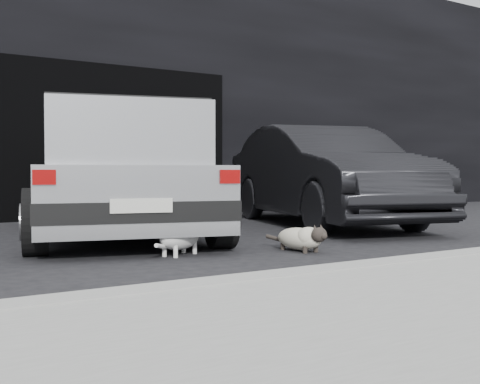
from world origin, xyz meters
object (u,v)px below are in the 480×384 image
second_car (324,175)px  cat_white (182,236)px  silver_hatchback (117,167)px  cat_siamese (303,238)px

second_car → cat_white: second_car is taller
silver_hatchback → cat_white: bearing=-76.3°
silver_hatchback → second_car: silver_hatchback is taller
second_car → cat_white: bearing=-136.7°
silver_hatchback → second_car: size_ratio=1.01×
cat_siamese → cat_white: cat_white is taller
second_car → cat_white: (-3.23, -1.71, -0.56)m
second_car → cat_siamese: second_car is taller
silver_hatchback → cat_white: 1.90m
second_car → cat_siamese: size_ratio=5.30×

